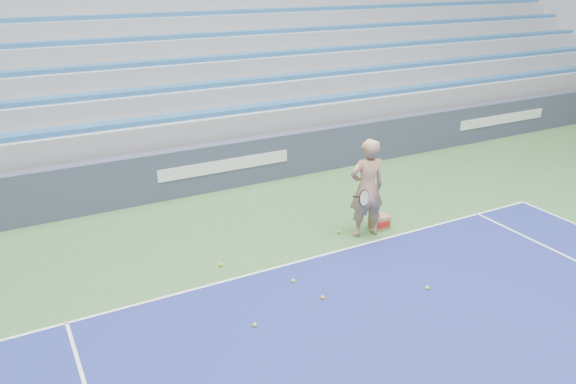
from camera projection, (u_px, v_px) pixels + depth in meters
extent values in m
cube|color=white|center=(310.00, 259.00, 10.00)|extent=(10.97, 0.05, 0.00)
cube|color=#363C53|center=(223.00, 166.00, 13.07)|extent=(30.00, 0.30, 1.10)
cube|color=white|center=(226.00, 166.00, 12.92)|extent=(3.20, 0.02, 0.28)
cube|color=white|center=(503.00, 119.00, 16.89)|extent=(3.40, 0.02, 0.28)
cube|color=gray|center=(165.00, 122.00, 16.79)|extent=(30.00, 8.50, 1.10)
cube|color=gray|center=(163.00, 95.00, 16.49)|extent=(30.00, 8.50, 0.50)
cube|color=#285D92|center=(210.00, 113.00, 13.21)|extent=(29.60, 0.42, 0.11)
cube|color=gray|center=(158.00, 76.00, 16.65)|extent=(30.00, 7.65, 0.50)
cube|color=#285D92|center=(197.00, 86.00, 13.72)|extent=(29.60, 0.42, 0.11)
cube|color=gray|center=(152.00, 57.00, 16.81)|extent=(30.00, 6.80, 0.50)
cube|color=#285D92|center=(184.00, 60.00, 14.23)|extent=(29.60, 0.42, 0.11)
cube|color=gray|center=(147.00, 38.00, 16.98)|extent=(30.00, 5.95, 0.50)
cube|color=#285D92|center=(172.00, 37.00, 14.74)|extent=(29.60, 0.42, 0.11)
cube|color=gray|center=(141.00, 20.00, 17.14)|extent=(30.00, 5.10, 0.50)
cube|color=#285D92|center=(161.00, 15.00, 15.25)|extent=(29.60, 0.42, 0.11)
cube|color=gray|center=(136.00, 2.00, 17.30)|extent=(30.00, 4.25, 0.50)
cube|color=gray|center=(528.00, 16.00, 22.54)|extent=(0.30, 8.80, 6.10)
cube|color=gray|center=(119.00, 5.00, 19.35)|extent=(31.00, 0.40, 7.30)
imported|color=tan|center=(367.00, 188.00, 10.57)|extent=(0.77, 0.57, 1.94)
cylinder|color=black|center=(359.00, 197.00, 10.22)|extent=(0.12, 0.27, 0.08)
cylinder|color=beige|center=(364.00, 198.00, 9.91)|extent=(0.29, 0.16, 0.28)
torus|color=black|center=(364.00, 198.00, 9.91)|extent=(0.31, 0.18, 0.30)
cube|color=#946B47|center=(379.00, 222.00, 11.15)|extent=(0.37, 0.28, 0.27)
cube|color=#B21E19|center=(384.00, 225.00, 11.03)|extent=(0.29, 0.02, 0.12)
sphere|color=#C6D22B|center=(221.00, 265.00, 9.76)|extent=(0.07, 0.07, 0.07)
sphere|color=#C6D22B|center=(323.00, 298.00, 8.78)|extent=(0.07, 0.07, 0.07)
sphere|color=#C6D22B|center=(427.00, 288.00, 9.05)|extent=(0.07, 0.07, 0.07)
sphere|color=#C6D22B|center=(339.00, 232.00, 10.97)|extent=(0.07, 0.07, 0.07)
sphere|color=#C6D22B|center=(293.00, 281.00, 9.25)|extent=(0.07, 0.07, 0.07)
sphere|color=#C6D22B|center=(255.00, 325.00, 8.11)|extent=(0.07, 0.07, 0.07)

